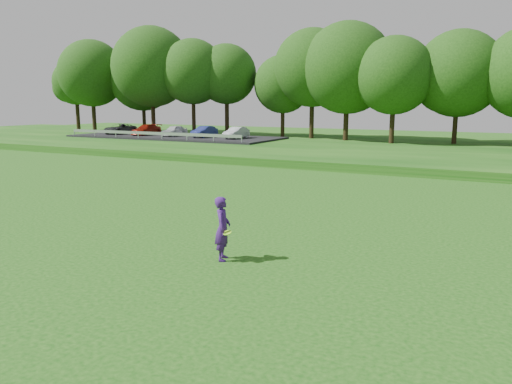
% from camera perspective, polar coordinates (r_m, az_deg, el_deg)
% --- Properties ---
extents(ground, '(140.00, 140.00, 0.00)m').
position_cam_1_polar(ground, '(16.56, -11.32, -6.01)').
color(ground, '#11460D').
rests_on(ground, ground).
extents(berm, '(130.00, 30.00, 0.60)m').
position_cam_1_polar(berm, '(47.57, 15.38, 4.77)').
color(berm, '#11460D').
rests_on(berm, ground).
extents(walking_path, '(130.00, 1.60, 0.04)m').
position_cam_1_polar(walking_path, '(34.14, 10.24, 2.45)').
color(walking_path, gray).
rests_on(walking_path, ground).
extents(treeline, '(104.00, 7.00, 15.00)m').
position_cam_1_polar(treeline, '(51.41, 16.81, 13.80)').
color(treeline, '#183C0D').
rests_on(treeline, berm).
extents(parking_lot, '(24.00, 9.00, 1.38)m').
position_cam_1_polar(parking_lot, '(57.04, -9.94, 6.58)').
color(parking_lot, black).
rests_on(parking_lot, berm).
extents(woman, '(0.72, 0.81, 1.89)m').
position_cam_1_polar(woman, '(14.62, -3.83, -4.19)').
color(woman, '#3E176A').
rests_on(woman, ground).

